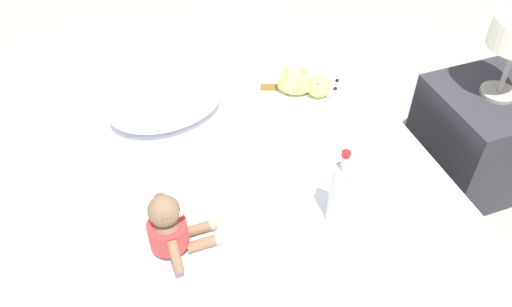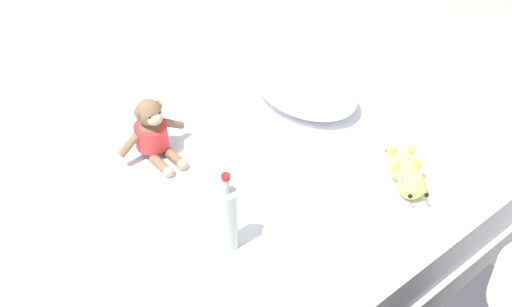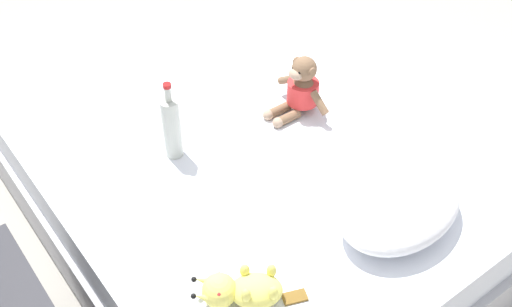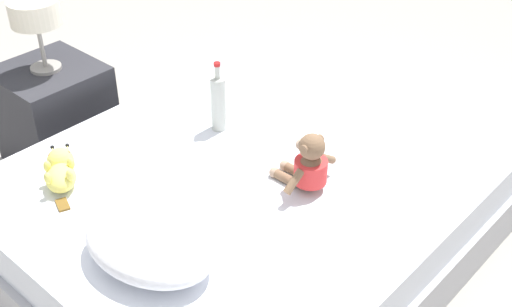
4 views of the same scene
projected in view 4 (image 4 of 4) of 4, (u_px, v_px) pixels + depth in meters
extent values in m
plane|color=#9E998E|center=(256.00, 240.00, 2.75)|extent=(16.00, 16.00, 0.00)
cube|color=#B2B2B7|center=(256.00, 220.00, 2.68)|extent=(1.56, 1.89, 0.22)
cube|color=white|center=(256.00, 182.00, 2.57)|extent=(1.51, 1.84, 0.17)
ellipsoid|color=white|center=(149.00, 244.00, 2.04)|extent=(0.50, 0.38, 0.14)
ellipsoid|color=brown|center=(311.00, 172.00, 2.35)|extent=(0.10, 0.11, 0.15)
cylinder|color=red|center=(311.00, 171.00, 2.35)|extent=(0.12, 0.12, 0.09)
sphere|color=brown|center=(312.00, 147.00, 2.29)|extent=(0.10, 0.10, 0.10)
ellipsoid|color=tan|center=(303.00, 144.00, 2.32)|extent=(0.05, 0.06, 0.04)
sphere|color=black|center=(300.00, 143.00, 2.29)|extent=(0.01, 0.01, 0.01)
sphere|color=black|center=(307.00, 139.00, 2.32)|extent=(0.01, 0.01, 0.01)
cylinder|color=brown|center=(304.00, 149.00, 2.25)|extent=(0.03, 0.01, 0.03)
cylinder|color=brown|center=(320.00, 139.00, 2.31)|extent=(0.03, 0.01, 0.03)
cylinder|color=brown|center=(294.00, 182.00, 2.29)|extent=(0.03, 0.10, 0.08)
cylinder|color=brown|center=(327.00, 158.00, 2.40)|extent=(0.03, 0.10, 0.08)
cylinder|color=brown|center=(285.00, 178.00, 2.42)|extent=(0.10, 0.04, 0.04)
cylinder|color=brown|center=(295.00, 171.00, 2.46)|extent=(0.10, 0.04, 0.04)
sphere|color=tan|center=(274.00, 172.00, 2.45)|extent=(0.04, 0.04, 0.04)
sphere|color=tan|center=(285.00, 166.00, 2.48)|extent=(0.04, 0.04, 0.04)
ellipsoid|color=#EAE066|center=(61.00, 178.00, 2.38)|extent=(0.19, 0.18, 0.08)
sphere|color=#EAE066|center=(61.00, 160.00, 2.45)|extent=(0.10, 0.10, 0.10)
cone|color=#EAE066|center=(53.00, 153.00, 2.48)|extent=(0.07, 0.06, 0.05)
sphere|color=black|center=(52.00, 147.00, 2.50)|extent=(0.02, 0.02, 0.02)
cone|color=#EAE066|center=(68.00, 151.00, 2.49)|extent=(0.07, 0.06, 0.05)
sphere|color=black|center=(67.00, 145.00, 2.51)|extent=(0.02, 0.02, 0.02)
sphere|color=red|center=(51.00, 156.00, 2.43)|extent=(0.02, 0.02, 0.02)
sphere|color=red|center=(68.00, 153.00, 2.44)|extent=(0.02, 0.02, 0.02)
ellipsoid|color=#EAE066|center=(47.00, 167.00, 2.37)|extent=(0.04, 0.04, 0.05)
ellipsoid|color=#EAE066|center=(71.00, 163.00, 2.39)|extent=(0.04, 0.04, 0.05)
ellipsoid|color=#EAE066|center=(48.00, 178.00, 2.31)|extent=(0.04, 0.04, 0.05)
ellipsoid|color=#EAE066|center=(70.00, 175.00, 2.33)|extent=(0.04, 0.04, 0.05)
cube|color=brown|center=(63.00, 205.00, 2.31)|extent=(0.08, 0.06, 0.01)
cylinder|color=#B7BCB2|center=(219.00, 104.00, 2.67)|extent=(0.07, 0.07, 0.23)
cylinder|color=#B7BCB2|center=(217.00, 72.00, 2.58)|extent=(0.02, 0.02, 0.06)
cylinder|color=red|center=(217.00, 64.00, 2.56)|extent=(0.03, 0.03, 0.01)
cube|color=#2D2D33|center=(56.00, 114.00, 3.11)|extent=(0.44, 0.44, 0.49)
cylinder|color=gray|center=(46.00, 68.00, 2.97)|extent=(0.14, 0.14, 0.01)
cylinder|color=gray|center=(41.00, 45.00, 2.91)|extent=(0.02, 0.02, 0.21)
cylinder|color=beige|center=(35.00, 12.00, 2.82)|extent=(0.22, 0.22, 0.11)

